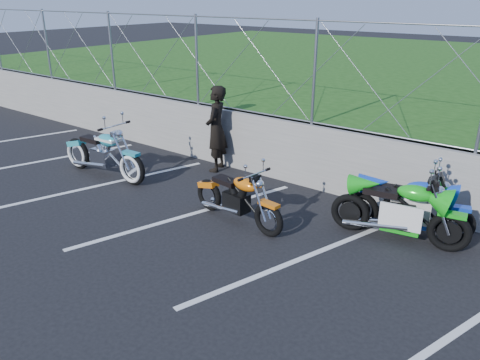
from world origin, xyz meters
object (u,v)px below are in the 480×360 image
Objects in this scene: cruiser_turquoise at (104,155)px; naked_orange at (238,200)px; person_standing at (216,129)px; sportbike_green at (401,213)px; sportbike_blue at (409,208)px.

cruiser_turquoise is 3.64m from naked_orange.
person_standing reaches higher than naked_orange.
person_standing is (1.65, 1.78, 0.46)m from cruiser_turquoise.
person_standing reaches higher than sportbike_green.
naked_orange is 2.74m from person_standing.
cruiser_turquoise reaches higher than sportbike_green.
sportbike_blue reaches higher than naked_orange.
cruiser_turquoise reaches higher than naked_orange.
sportbike_blue is 1.08× the size of person_standing.
sportbike_blue is (2.45, 1.34, 0.04)m from naked_orange.
naked_orange is (3.64, -0.03, -0.06)m from cruiser_turquoise.
person_standing is (-1.99, 1.81, 0.52)m from naked_orange.
cruiser_turquoise is 6.15m from sportbike_green.
cruiser_turquoise is 1.21× the size of naked_orange.
sportbike_green is at bearing 7.03° from cruiser_turquoise.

